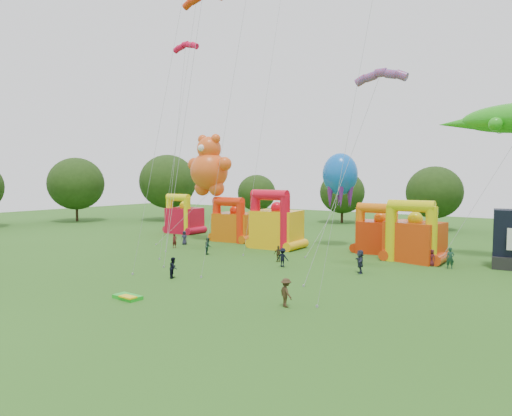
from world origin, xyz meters
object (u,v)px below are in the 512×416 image
Objects in this scene: bouncy_castle_2 at (275,226)px; octopus_kite at (335,192)px; teddy_bear_kite at (199,187)px; spectator_4 at (279,254)px; bouncy_castle_0 at (183,218)px; gecko_kite at (490,180)px; spectator_0 at (184,238)px.

bouncy_castle_2 is 7.80m from octopus_kite.
teddy_bear_kite reaches higher than spectator_4.
bouncy_castle_0 is 25.33m from spectator_4.
octopus_kite reaches higher than bouncy_castle_2.
teddy_bear_kite is 8.75× the size of spectator_4.
octopus_kite reaches higher than bouncy_castle_0.
octopus_kite is at bearing 179.09° from gecko_kite.
teddy_bear_kite is 16.93m from octopus_kite.
spectator_0 is at bearing -78.63° from teddy_bear_kite.
spectator_0 is at bearing -151.72° from octopus_kite.
gecko_kite reaches higher than bouncy_castle_2.
gecko_kite is 9.33× the size of spectator_0.
bouncy_castle_0 is 23.79m from octopus_kite.
bouncy_castle_0 is 39.52m from gecko_kite.
gecko_kite is at bearing -0.91° from octopus_kite.
gecko_kite is 9.88× the size of spectator_4.
spectator_0 is (-31.21, -8.09, -6.97)m from gecko_kite.
teddy_bear_kite reaches higher than bouncy_castle_2.
spectator_4 is (4.77, -6.94, -1.75)m from bouncy_castle_2.
bouncy_castle_2 is at bearing -12.21° from bouncy_castle_0.
bouncy_castle_0 is 0.42× the size of teddy_bear_kite.
bouncy_castle_0 is at bearing 114.57° from spectator_0.
spectator_4 is at bearing -25.39° from bouncy_castle_0.
teddy_bear_kite reaches higher than octopus_kite.
bouncy_castle_2 reaches higher than spectator_0.
spectator_0 reaches higher than spectator_4.
octopus_kite is (23.42, 0.29, 4.17)m from bouncy_castle_0.
bouncy_castle_0 is at bearing -179.28° from octopus_kite.
octopus_kite reaches higher than spectator_4.
bouncy_castle_2 is 4.30× the size of spectator_4.
bouncy_castle_2 is at bearing 3.66° from teddy_bear_kite.
gecko_kite is 1.33× the size of octopus_kite.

